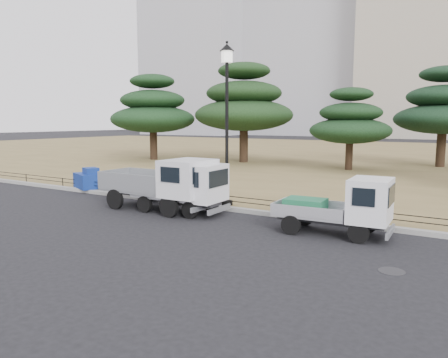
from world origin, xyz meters
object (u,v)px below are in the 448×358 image
Objects in this scene: truck_large at (163,182)px; street_lamp at (227,98)px; tarp_pile at (90,180)px; truck_kei_front at (185,188)px; truck_kei_rear at (341,206)px.

truck_large is 0.76× the size of street_lamp.
tarp_pile is (-7.93, 0.14, -3.71)m from street_lamp.
street_lamp reaches higher than tarp_pile.
tarp_pile is (-6.02, 1.70, -0.56)m from truck_large.
street_lamp is 3.31× the size of tarp_pile.
truck_kei_front is at bearing -13.14° from tarp_pile.
street_lamp is (0.88, 1.51, 3.34)m from truck_kei_front.
street_lamp reaches higher than truck_kei_front.
tarp_pile is at bearing 165.08° from truck_large.
truck_large is at bearing -15.72° from tarp_pile.
street_lamp is at bearing 40.03° from truck_large.
truck_kei_rear reaches higher than tarp_pile.
truck_large reaches higher than truck_kei_rear.
truck_kei_rear is at bearing -7.61° from tarp_pile.
truck_kei_rear is 6.21m from street_lamp.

